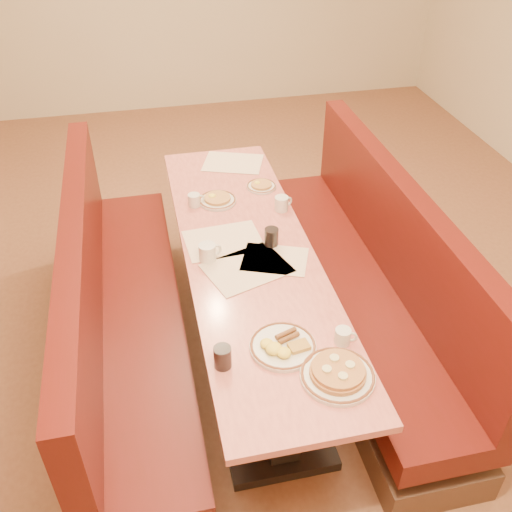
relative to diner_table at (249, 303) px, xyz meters
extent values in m
plane|color=#9E6647|center=(0.00, 0.00, -0.37)|extent=(8.00, 8.00, 0.00)
cube|color=black|center=(0.00, 0.00, -0.34)|extent=(0.55, 1.88, 0.06)
cube|color=black|center=(0.00, 0.00, -0.02)|extent=(0.15, 1.75, 0.71)
cube|color=#E5786A|center=(0.00, 0.00, 0.36)|extent=(0.70, 2.50, 0.04)
cube|color=#4C3326|center=(-0.68, 0.00, -0.27)|extent=(0.55, 2.50, 0.20)
cube|color=#4E100D|center=(-0.68, 0.00, 0.00)|extent=(0.55, 2.50, 0.16)
cube|color=#4E100D|center=(-0.89, 0.00, 0.38)|extent=(0.12, 2.50, 0.60)
cube|color=#4C3326|center=(0.68, 0.00, -0.27)|extent=(0.55, 2.50, 0.20)
cube|color=#4E100D|center=(0.68, 0.00, 0.00)|extent=(0.55, 2.50, 0.16)
cube|color=#4E100D|center=(0.89, 0.00, 0.38)|extent=(0.12, 2.50, 0.60)
cube|color=beige|center=(-0.04, -0.15, 0.38)|extent=(0.50, 0.43, 0.00)
cube|color=beige|center=(0.12, -0.11, 0.38)|extent=(0.41, 0.37, 0.00)
cube|color=beige|center=(-0.12, 0.12, 0.38)|extent=(0.44, 0.34, 0.00)
cube|color=beige|center=(0.11, 1.03, 0.38)|extent=(0.47, 0.41, 0.00)
cylinder|color=silver|center=(0.18, -0.96, 0.39)|extent=(0.32, 0.32, 0.02)
torus|color=brown|center=(0.18, -0.96, 0.40)|extent=(0.31, 0.31, 0.01)
cylinder|color=#CB7949|center=(0.18, -0.96, 0.41)|extent=(0.24, 0.24, 0.02)
cylinder|color=#CB7949|center=(0.18, -0.96, 0.43)|extent=(0.22, 0.22, 0.02)
cylinder|color=beige|center=(0.23, -0.96, 0.44)|extent=(0.04, 0.04, 0.01)
cylinder|color=beige|center=(0.18, -0.91, 0.44)|extent=(0.04, 0.04, 0.01)
cylinder|color=beige|center=(0.13, -0.96, 0.44)|extent=(0.04, 0.04, 0.01)
cylinder|color=beige|center=(0.18, -1.01, 0.44)|extent=(0.04, 0.04, 0.01)
cylinder|color=silver|center=(0.00, -0.75, 0.39)|extent=(0.30, 0.30, 0.02)
torus|color=brown|center=(0.00, -0.75, 0.39)|extent=(0.29, 0.29, 0.01)
ellipsoid|color=#FFF041|center=(-0.05, -0.78, 0.42)|extent=(0.07, 0.07, 0.04)
ellipsoid|color=#FFF041|center=(-0.01, -0.81, 0.41)|extent=(0.06, 0.06, 0.04)
ellipsoid|color=#FFF041|center=(-0.07, -0.74, 0.41)|extent=(0.06, 0.06, 0.03)
cylinder|color=brown|center=(0.03, -0.72, 0.41)|extent=(0.11, 0.06, 0.02)
cylinder|color=brown|center=(0.03, -0.69, 0.41)|extent=(0.11, 0.06, 0.02)
cube|color=gold|center=(0.06, -0.78, 0.41)|extent=(0.10, 0.08, 0.02)
cylinder|color=silver|center=(0.22, 0.66, 0.38)|extent=(0.19, 0.19, 0.01)
torus|color=brown|center=(0.22, 0.66, 0.39)|extent=(0.19, 0.19, 0.01)
cylinder|color=#C28944|center=(0.22, 0.66, 0.40)|extent=(0.13, 0.13, 0.01)
ellipsoid|color=#FFF041|center=(0.20, 0.68, 0.40)|extent=(0.04, 0.04, 0.02)
cylinder|color=silver|center=(-0.08, 0.55, 0.38)|extent=(0.23, 0.23, 0.02)
torus|color=brown|center=(-0.08, 0.55, 0.39)|extent=(0.23, 0.23, 0.01)
cylinder|color=#C28944|center=(-0.08, 0.55, 0.40)|extent=(0.16, 0.16, 0.02)
ellipsoid|color=#FFF041|center=(-0.11, 0.56, 0.41)|extent=(0.05, 0.05, 0.02)
cylinder|color=silver|center=(0.27, -0.77, 0.41)|extent=(0.07, 0.07, 0.08)
torus|color=silver|center=(0.30, -0.78, 0.41)|extent=(0.06, 0.03, 0.06)
cylinder|color=black|center=(0.27, -0.77, 0.45)|extent=(0.06, 0.06, 0.01)
cylinder|color=silver|center=(-0.23, -0.03, 0.42)|extent=(0.09, 0.09, 0.10)
torus|color=silver|center=(-0.18, -0.02, 0.42)|extent=(0.07, 0.03, 0.07)
cylinder|color=black|center=(-0.23, -0.03, 0.47)|extent=(0.08, 0.08, 0.01)
cylinder|color=silver|center=(0.28, 0.37, 0.42)|extent=(0.08, 0.08, 0.09)
torus|color=silver|center=(0.32, 0.39, 0.42)|extent=(0.06, 0.03, 0.06)
cylinder|color=black|center=(0.28, 0.37, 0.46)|extent=(0.07, 0.07, 0.01)
cylinder|color=silver|center=(-0.23, 0.53, 0.42)|extent=(0.07, 0.07, 0.08)
torus|color=silver|center=(-0.19, 0.54, 0.42)|extent=(0.06, 0.02, 0.06)
cylinder|color=black|center=(-0.23, 0.53, 0.45)|extent=(0.06, 0.06, 0.01)
cylinder|color=black|center=(-0.28, -0.79, 0.43)|extent=(0.07, 0.07, 0.10)
cylinder|color=silver|center=(-0.28, -0.79, 0.43)|extent=(0.08, 0.08, 0.11)
cylinder|color=black|center=(0.13, 0.03, 0.43)|extent=(0.07, 0.07, 0.10)
cylinder|color=silver|center=(0.13, 0.03, 0.43)|extent=(0.08, 0.08, 0.11)
camera|label=1|loc=(-0.50, -2.46, 2.22)|focal=40.00mm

